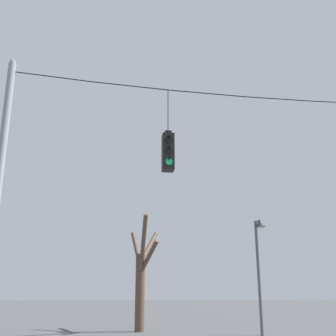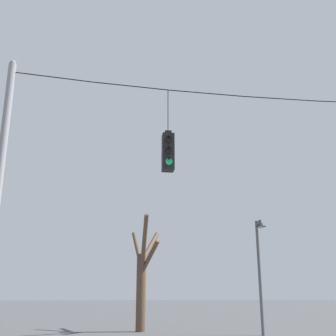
% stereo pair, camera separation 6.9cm
% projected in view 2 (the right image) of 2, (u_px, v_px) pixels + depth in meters
% --- Properties ---
extents(span_wire, '(16.35, 0.03, 0.35)m').
position_uv_depth(span_wire, '(280.00, 96.00, 13.29)').
color(span_wire, black).
extents(traffic_light_near_right_pole, '(0.34, 0.58, 2.57)m').
position_uv_depth(traffic_light_near_right_pole, '(168.00, 152.00, 12.24)').
color(traffic_light_near_right_pole, black).
extents(street_lamp, '(0.41, 0.72, 4.29)m').
position_uv_depth(street_lamp, '(260.00, 252.00, 16.28)').
color(street_lamp, '#515156').
rests_on(street_lamp, ground_plane).
extents(bare_tree, '(1.36, 3.66, 4.64)m').
position_uv_depth(bare_tree, '(143.00, 275.00, 17.94)').
color(bare_tree, brown).
rests_on(bare_tree, ground_plane).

